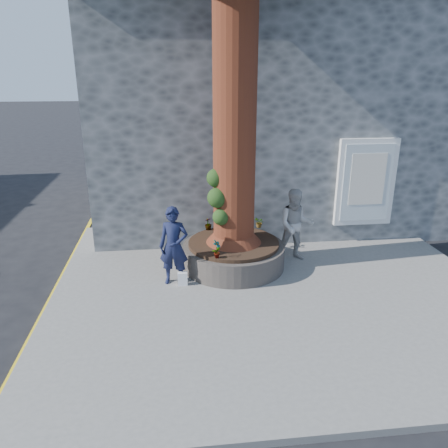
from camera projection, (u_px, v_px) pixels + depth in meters
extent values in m
plane|color=black|center=(205.00, 319.00, 8.11)|extent=(120.00, 120.00, 0.00)
cube|color=slate|center=(273.00, 287.00, 9.19)|extent=(9.00, 8.00, 0.12)
cube|color=yellow|center=(49.00, 302.00, 8.71)|extent=(0.10, 30.00, 0.01)
cube|color=#464A4B|center=(264.00, 114.00, 14.11)|extent=(10.00, 8.00, 6.00)
cube|color=black|center=(268.00, 6.00, 13.05)|extent=(10.30, 8.30, 0.30)
cube|color=white|center=(366.00, 183.00, 10.94)|extent=(1.50, 0.12, 2.20)
cube|color=silver|center=(367.00, 183.00, 10.89)|extent=(1.25, 0.04, 1.95)
cube|color=silver|center=(368.00, 179.00, 10.83)|extent=(0.90, 0.02, 1.30)
cylinder|color=black|center=(234.00, 255.00, 9.94)|extent=(2.30, 2.30, 0.52)
cylinder|color=black|center=(234.00, 243.00, 9.84)|extent=(2.04, 2.04, 0.08)
cylinder|color=#4F1A13|center=(235.00, 65.00, 8.56)|extent=(0.90, 0.90, 7.50)
cone|color=#4F1A13|center=(234.00, 227.00, 9.71)|extent=(1.24, 1.24, 0.70)
sphere|color=#1C3712|center=(218.00, 198.00, 9.23)|extent=(0.44, 0.44, 0.44)
sphere|color=#1C3712|center=(221.00, 217.00, 9.27)|extent=(0.36, 0.36, 0.36)
sphere|color=#1C3712|center=(216.00, 178.00, 9.20)|extent=(0.40, 0.40, 0.40)
imported|color=#131835|center=(174.00, 246.00, 8.97)|extent=(0.68, 0.52, 1.67)
imported|color=#B5B1AD|center=(296.00, 225.00, 10.12)|extent=(0.90, 0.74, 1.71)
cube|color=white|center=(183.00, 279.00, 9.10)|extent=(0.20, 0.12, 0.28)
imported|color=gray|center=(217.00, 249.00, 8.91)|extent=(0.24, 0.25, 0.39)
imported|color=gray|center=(229.00, 233.00, 9.78)|extent=(0.24, 0.25, 0.38)
imported|color=gray|center=(208.00, 224.00, 10.51)|extent=(0.22, 0.22, 0.30)
imported|color=gray|center=(259.00, 222.00, 10.66)|extent=(0.28, 0.29, 0.26)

